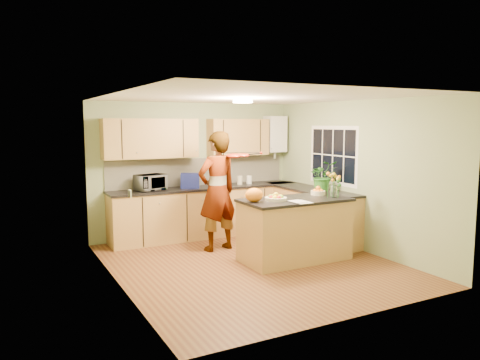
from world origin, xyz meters
name	(u,v)px	position (x,y,z in m)	size (l,w,h in m)	color
floor	(252,264)	(0.00, 0.00, 0.00)	(4.50, 4.50, 0.00)	#5E2F1A
ceiling	(252,97)	(0.00, 0.00, 2.50)	(4.00, 4.50, 0.02)	white
wall_back	(195,169)	(0.00, 2.25, 1.25)	(4.00, 0.02, 2.50)	#99AD7B
wall_front	(356,206)	(0.00, -2.25, 1.25)	(4.00, 0.02, 2.50)	#99AD7B
wall_left	(117,191)	(-2.00, 0.00, 1.25)	(0.02, 4.50, 2.50)	#99AD7B
wall_right	(356,175)	(2.00, 0.00, 1.25)	(0.02, 4.50, 2.50)	#99AD7B
back_counter	(206,211)	(0.10, 1.95, 0.47)	(3.64, 0.62, 0.94)	#B18146
right_counter	(310,214)	(1.70, 0.85, 0.47)	(0.62, 2.24, 0.94)	#B18146
splashback	(200,171)	(0.10, 2.23, 1.20)	(3.60, 0.02, 0.52)	silver
upper_cabinets	(189,138)	(-0.18, 2.08, 1.85)	(3.20, 0.34, 0.70)	#B18146
boiler	(275,134)	(1.70, 2.09, 1.90)	(0.40, 0.30, 0.86)	white
window_right	(333,155)	(1.99, 0.60, 1.55)	(0.01, 1.30, 1.05)	white
light_switch	(130,194)	(-1.99, -0.60, 1.30)	(0.02, 0.09, 0.09)	white
ceiling_lamp	(243,101)	(0.00, 0.30, 2.46)	(0.30, 0.30, 0.07)	#FFEABF
peninsula_island	(295,229)	(0.70, -0.12, 0.48)	(1.68, 0.86, 0.96)	#B18146
fruit_dish	(276,197)	(0.35, -0.12, 1.01)	(0.33, 0.33, 0.12)	beige
orange_bowl	(318,191)	(1.25, 0.03, 1.02)	(0.24, 0.24, 0.14)	beige
flower_vase	(334,179)	(1.30, -0.30, 1.25)	(0.23, 0.23, 0.43)	silver
orange_bag	(254,195)	(0.00, -0.07, 1.07)	(0.28, 0.23, 0.21)	orange
papers	(301,202)	(0.60, -0.42, 0.97)	(0.23, 0.32, 0.01)	silver
violinist	(217,191)	(-0.12, 0.97, 1.00)	(0.73, 0.48, 1.99)	tan
violin	(234,156)	(0.08, 0.75, 1.59)	(0.60, 0.24, 0.12)	#521105
microwave	(150,182)	(-0.95, 1.97, 1.08)	(0.50, 0.34, 0.28)	white
blue_box	(190,181)	(-0.22, 1.93, 1.07)	(0.33, 0.25, 0.27)	navy
kettle	(221,179)	(0.40, 1.93, 1.07)	(0.16, 0.16, 0.31)	#B7B7BC
jar_cream	(240,180)	(0.82, 1.95, 1.02)	(0.11, 0.11, 0.17)	beige
jar_white	(249,180)	(1.02, 1.94, 1.02)	(0.10, 0.10, 0.16)	white
potted_plant	(323,176)	(1.70, 0.50, 1.21)	(0.48, 0.41, 0.53)	#2D7025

